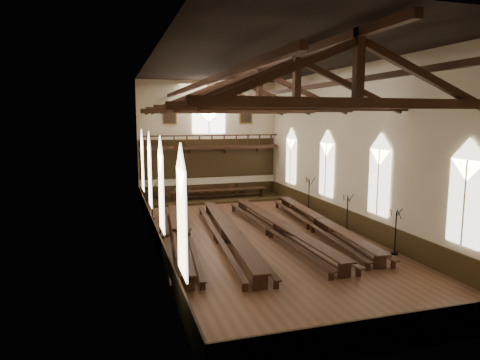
# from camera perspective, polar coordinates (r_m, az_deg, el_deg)

# --- Properties ---
(ground) EXTENTS (26.00, 26.00, 0.00)m
(ground) POSITION_cam_1_polar(r_m,az_deg,el_deg) (25.28, 2.49, -7.56)
(ground) COLOR brown
(ground) RESTS_ON ground
(room_walls) EXTENTS (26.00, 26.00, 26.00)m
(room_walls) POSITION_cam_1_polar(r_m,az_deg,el_deg) (24.33, 2.59, 7.24)
(room_walls) COLOR beige
(room_walls) RESTS_ON ground
(wainscot_band) EXTENTS (12.00, 26.00, 1.20)m
(wainscot_band) POSITION_cam_1_polar(r_m,az_deg,el_deg) (25.13, 2.50, -6.24)
(wainscot_band) COLOR #35250F
(wainscot_band) RESTS_ON ground
(side_windows) EXTENTS (11.85, 19.80, 4.50)m
(side_windows) POSITION_cam_1_polar(r_m,az_deg,el_deg) (24.53, 2.54, 0.88)
(side_windows) COLOR silver
(side_windows) RESTS_ON room_walls
(end_window) EXTENTS (2.80, 0.12, 3.80)m
(end_window) POSITION_cam_1_polar(r_m,az_deg,el_deg) (36.74, -4.18, 8.77)
(end_window) COLOR white
(end_window) RESTS_ON room_walls
(minstrels_gallery) EXTENTS (11.80, 1.24, 3.70)m
(minstrels_gallery) POSITION_cam_1_polar(r_m,az_deg,el_deg) (36.63, -4.04, 3.58)
(minstrels_gallery) COLOR #351E11
(minstrels_gallery) RESTS_ON room_walls
(portraits) EXTENTS (7.75, 0.09, 1.45)m
(portraits) POSITION_cam_1_polar(r_m,az_deg,el_deg) (36.74, -4.18, 8.58)
(portraits) COLOR brown
(portraits) RESTS_ON room_walls
(roof_trusses) EXTENTS (11.70, 25.70, 2.80)m
(roof_trusses) POSITION_cam_1_polar(r_m,az_deg,el_deg) (24.36, 2.61, 11.38)
(roof_trusses) COLOR #351E11
(roof_trusses) RESTS_ON room_walls
(refectory_row_a) EXTENTS (2.13, 14.30, 0.73)m
(refectory_row_a) POSITION_cam_1_polar(r_m,az_deg,el_deg) (24.16, -8.15, -7.09)
(refectory_row_a) COLOR #351E11
(refectory_row_a) RESTS_ON ground
(refectory_row_b) EXTENTS (2.20, 14.88, 0.79)m
(refectory_row_b) POSITION_cam_1_polar(r_m,az_deg,el_deg) (24.21, -1.53, -6.85)
(refectory_row_b) COLOR #351E11
(refectory_row_b) RESTS_ON ground
(refectory_row_c) EXTENTS (1.77, 15.00, 0.81)m
(refectory_row_c) POSITION_cam_1_polar(r_m,az_deg,el_deg) (25.43, 5.34, -6.11)
(refectory_row_c) COLOR #351E11
(refectory_row_c) RESTS_ON ground
(refectory_row_d) EXTENTS (2.20, 14.80, 0.78)m
(refectory_row_d) POSITION_cam_1_polar(r_m,az_deg,el_deg) (26.94, 10.76, -5.45)
(refectory_row_d) COLOR #351E11
(refectory_row_d) RESTS_ON ground
(dais) EXTENTS (11.40, 2.81, 0.19)m
(dais) POSITION_cam_1_polar(r_m,az_deg,el_deg) (36.04, -2.82, -2.61)
(dais) COLOR #35250F
(dais) RESTS_ON ground
(high_table) EXTENTS (8.23, 1.01, 0.77)m
(high_table) POSITION_cam_1_polar(r_m,az_deg,el_deg) (35.90, -2.83, -1.44)
(high_table) COLOR #351E11
(high_table) RESTS_ON dais
(high_chairs) EXTENTS (5.00, 0.51, 1.09)m
(high_chairs) POSITION_cam_1_polar(r_m,az_deg,el_deg) (36.69, -3.13, -1.33)
(high_chairs) COLOR #351E11
(high_chairs) RESTS_ON dais
(candelabrum_left_near) EXTENTS (0.72, 0.78, 2.55)m
(candelabrum_left_near) POSITION_cam_1_polar(r_m,az_deg,el_deg) (17.73, -7.76, -12.00)
(candelabrum_left_near) COLOR black
(candelabrum_left_near) RESTS_ON ground
(candelabrum_left_mid) EXTENTS (0.84, 0.81, 2.80)m
(candelabrum_left_mid) POSITION_cam_1_polar(r_m,az_deg,el_deg) (25.16, -10.62, -5.77)
(candelabrum_left_mid) COLOR black
(candelabrum_left_mid) RESTS_ON ground
(candelabrum_left_far) EXTENTS (0.77, 0.76, 2.59)m
(candelabrum_left_far) POSITION_cam_1_polar(r_m,az_deg,el_deg) (29.85, -11.64, -3.70)
(candelabrum_left_far) COLOR black
(candelabrum_left_far) RESTS_ON ground
(candelabrum_right_near) EXTENTS (0.72, 0.68, 2.38)m
(candelabrum_right_near) POSITION_cam_1_polar(r_m,az_deg,el_deg) (23.28, 19.97, -7.61)
(candelabrum_right_near) COLOR black
(candelabrum_right_near) RESTS_ON ground
(candelabrum_right_mid) EXTENTS (0.66, 0.70, 2.31)m
(candelabrum_right_mid) POSITION_cam_1_polar(r_m,az_deg,el_deg) (27.00, 14.08, -5.24)
(candelabrum_right_mid) COLOR black
(candelabrum_right_mid) RESTS_ON ground
(candelabrum_right_far) EXTENTS (0.77, 0.81, 2.67)m
(candelabrum_right_far) POSITION_cam_1_polar(r_m,az_deg,el_deg) (31.52, 9.15, -2.95)
(candelabrum_right_far) COLOR black
(candelabrum_right_far) RESTS_ON ground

